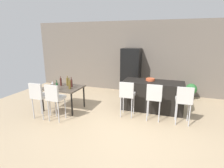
% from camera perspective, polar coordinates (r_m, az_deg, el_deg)
% --- Properties ---
extents(ground_plane, '(10.00, 10.00, 0.00)m').
position_cam_1_polar(ground_plane, '(5.22, 5.09, -11.03)').
color(ground_plane, tan).
extents(back_wall, '(10.00, 0.12, 2.90)m').
position_cam_1_polar(back_wall, '(7.53, 10.58, 8.24)').
color(back_wall, '#665B51').
rests_on(back_wall, ground_plane).
extents(kitchen_island, '(1.86, 0.80, 0.92)m').
position_cam_1_polar(kitchen_island, '(5.85, 12.75, -3.63)').
color(kitchen_island, black).
rests_on(kitchen_island, ground_plane).
extents(bar_chair_left, '(0.41, 0.41, 1.05)m').
position_cam_1_polar(bar_chair_left, '(5.15, 4.84, -3.05)').
color(bar_chair_left, beige).
rests_on(bar_chair_left, ground_plane).
extents(bar_chair_middle, '(0.41, 0.41, 1.05)m').
position_cam_1_polar(bar_chair_middle, '(5.03, 13.26, -3.83)').
color(bar_chair_middle, beige).
rests_on(bar_chair_middle, ground_plane).
extents(bar_chair_right, '(0.42, 0.42, 1.05)m').
position_cam_1_polar(bar_chair_right, '(5.02, 21.89, -4.55)').
color(bar_chair_right, beige).
rests_on(bar_chair_right, ground_plane).
extents(dining_table, '(1.16, 0.88, 0.74)m').
position_cam_1_polar(dining_table, '(5.88, -15.20, -1.60)').
color(dining_table, '#4C4238').
rests_on(dining_table, ground_plane).
extents(dining_chair_near, '(0.40, 0.40, 1.05)m').
position_cam_1_polar(dining_chair_near, '(5.42, -22.21, -3.20)').
color(dining_chair_near, beige).
rests_on(dining_chair_near, ground_plane).
extents(dining_chair_far, '(0.40, 0.40, 1.05)m').
position_cam_1_polar(dining_chair_far, '(5.10, -17.78, -3.88)').
color(dining_chair_far, beige).
rests_on(dining_chair_far, ground_plane).
extents(wine_bottle_middle, '(0.06, 0.06, 0.30)m').
position_cam_1_polar(wine_bottle_middle, '(6.01, -15.93, 0.67)').
color(wine_bottle_middle, '#471E19').
rests_on(wine_bottle_middle, dining_table).
extents(wine_bottle_end, '(0.07, 0.07, 0.35)m').
position_cam_1_polar(wine_bottle_end, '(5.56, -13.32, -0.17)').
color(wine_bottle_end, brown).
rests_on(wine_bottle_end, dining_table).
extents(wine_bottle_near, '(0.08, 0.08, 0.31)m').
position_cam_1_polar(wine_bottle_near, '(5.96, -13.94, 0.72)').
color(wine_bottle_near, brown).
rests_on(wine_bottle_near, dining_table).
extents(wine_bottle_right, '(0.07, 0.07, 0.31)m').
position_cam_1_polar(wine_bottle_right, '(5.77, -12.75, 0.27)').
color(wine_bottle_right, '#471E19').
rests_on(wine_bottle_right, dining_table).
extents(wine_bottle_far, '(0.06, 0.06, 0.31)m').
position_cam_1_polar(wine_bottle_far, '(5.53, -17.06, -0.74)').
color(wine_bottle_far, '#194723').
rests_on(wine_bottle_far, dining_table).
extents(wine_glass_left, '(0.07, 0.07, 0.17)m').
position_cam_1_polar(wine_glass_left, '(5.99, -18.42, 0.43)').
color(wine_glass_left, silver).
rests_on(wine_glass_left, dining_table).
extents(refrigerator, '(0.72, 0.68, 1.84)m').
position_cam_1_polar(refrigerator, '(7.26, 6.04, 3.96)').
color(refrigerator, black).
rests_on(refrigerator, ground_plane).
extents(fruit_bowl, '(0.28, 0.28, 0.07)m').
position_cam_1_polar(fruit_bowl, '(5.83, 12.06, 1.40)').
color(fruit_bowl, '#C6512D').
rests_on(fruit_bowl, kitchen_island).
extents(potted_plant, '(0.41, 0.41, 0.61)m').
position_cam_1_polar(potted_plant, '(7.24, 23.78, -1.84)').
color(potted_plant, '#38383D').
rests_on(potted_plant, ground_plane).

